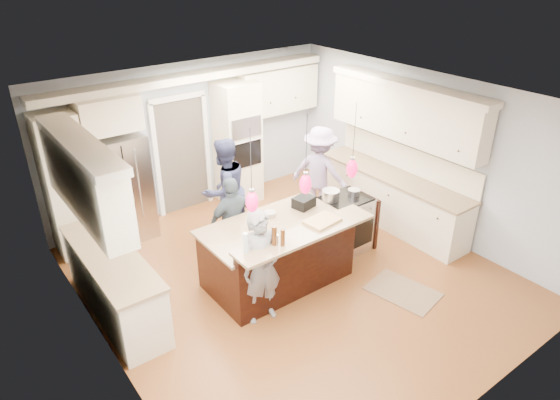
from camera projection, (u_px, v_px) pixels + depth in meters
The scene contains 23 objects.
ground_plane at pixel (294, 276), 7.51m from camera, with size 6.00×6.00×0.00m, color #965829.
room_shell at pixel (296, 165), 6.68m from camera, with size 5.54×6.04×2.72m.
refrigerator at pixel (120, 188), 8.15m from camera, with size 0.90×0.70×1.80m, color #B7B7BC.
oven_column at pixel (238, 144), 9.28m from camera, with size 0.72×0.69×2.30m.
back_upper_cabinets at pixel (158, 132), 8.31m from camera, with size 5.30×0.61×2.54m.
right_counter_run at pixel (396, 167), 8.54m from camera, with size 0.64×3.10×2.51m.
left_cabinets at pixel (104, 247), 6.29m from camera, with size 0.64×2.30×2.51m.
kitchen_island at pixel (278, 253), 7.20m from camera, with size 2.10×1.46×1.12m.
island_range at pixel (345, 223), 8.02m from camera, with size 0.82×0.71×0.92m.
pendant_lights at pixel (305, 184), 6.19m from camera, with size 1.75×0.15×1.03m.
person_bar_end at pixel (261, 267), 6.34m from camera, with size 0.58×0.38×1.59m, color gray.
person_far_left at pixel (225, 190), 8.14m from camera, with size 0.86×0.67×1.76m, color navy.
person_far_right at pixel (234, 222), 7.51m from camera, with size 0.85×0.35×1.45m, color #485965.
person_range_side at pixel (320, 172), 8.90m from camera, with size 1.08×0.62×1.67m, color #9681AE.
floor_rug at pixel (403, 291), 7.17m from camera, with size 0.66×0.97×0.01m, color #8B6B4C.
water_bottle at pixel (246, 243), 5.99m from camera, with size 0.06×0.06×0.27m, color silver.
beer_bottle_a at pixel (262, 237), 6.17m from camera, with size 0.06×0.06×0.22m, color #4B250D.
beer_bottle_b at pixel (283, 238), 6.14m from camera, with size 0.06×0.06×0.23m, color #4B250D.
beer_bottle_c at pixel (274, 236), 6.15m from camera, with size 0.07×0.07×0.26m, color #4B250D.
drink_can at pixel (276, 239), 6.19m from camera, with size 0.07×0.07×0.13m, color #B7B7BC.
cutting_board at pixel (322, 221), 6.71m from camera, with size 0.46×0.33×0.04m, color tan.
pot_large at pixel (331, 195), 7.71m from camera, with size 0.27×0.27×0.16m, color #B7B7BC.
pot_small at pixel (354, 192), 7.87m from camera, with size 0.19×0.19×0.10m, color #B7B7BC.
Camera 1 is at (-3.86, -4.80, 4.45)m, focal length 32.00 mm.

